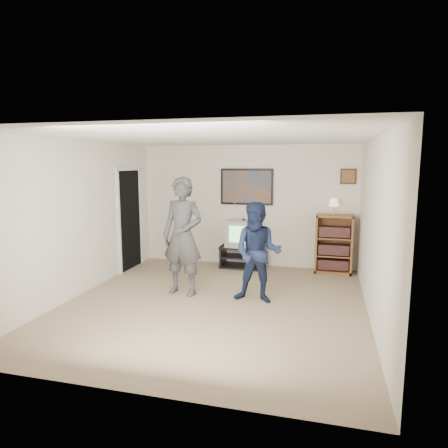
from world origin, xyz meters
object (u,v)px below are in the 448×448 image
at_px(media_stand, 242,257).
at_px(person_tall, 183,236).
at_px(bookshelf, 334,244).
at_px(crt_television, 244,233).
at_px(person_short, 258,253).

xyz_separation_m(media_stand, person_tall, (-0.60, -1.88, 0.74)).
relative_size(media_stand, person_tall, 0.46).
relative_size(media_stand, bookshelf, 0.78).
xyz_separation_m(crt_television, person_tall, (-0.62, -1.88, 0.25)).
bearing_deg(person_short, person_tall, 178.43).
relative_size(crt_television, person_short, 0.41).
bearing_deg(crt_television, person_tall, -100.41).
bearing_deg(person_short, media_stand, 110.22).
distance_m(media_stand, person_short, 2.14).
distance_m(crt_television, person_short, 2.06).
bearing_deg(person_tall, bookshelf, 47.49).
bearing_deg(crt_television, person_short, -64.44).
xyz_separation_m(person_tall, person_short, (1.25, -0.08, -0.19)).
distance_m(person_tall, person_short, 1.26).
distance_m(crt_television, person_tall, 2.00).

